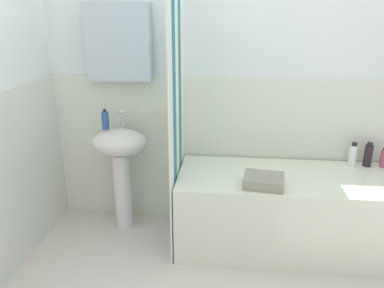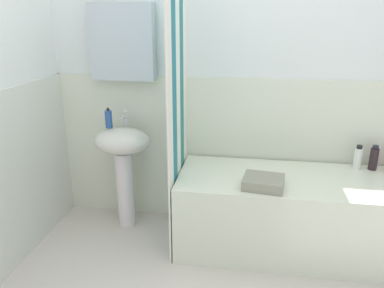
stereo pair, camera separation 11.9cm
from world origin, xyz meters
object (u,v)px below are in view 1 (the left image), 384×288
(bathtub, at_px, (289,211))
(body_wash_bottle, at_px, (368,155))
(sink, at_px, (120,157))
(shampoo_bottle, at_px, (353,155))
(towel_folded, at_px, (264,181))
(soap_dispenser, at_px, (105,120))

(bathtub, height_order, body_wash_bottle, body_wash_bottle)
(sink, relative_size, shampoo_bottle, 4.47)
(sink, xyz_separation_m, shampoo_bottle, (1.76, 0.10, 0.05))
(body_wash_bottle, relative_size, towel_folded, 0.71)
(shampoo_bottle, relative_size, towel_folded, 0.70)
(soap_dispenser, relative_size, shampoo_bottle, 0.86)
(bathtub, height_order, shampoo_bottle, shampoo_bottle)
(soap_dispenser, height_order, body_wash_bottle, soap_dispenser)
(soap_dispenser, relative_size, bathtub, 0.10)
(bathtub, relative_size, shampoo_bottle, 8.76)
(sink, distance_m, towel_folded, 1.12)
(sink, relative_size, body_wash_bottle, 4.40)
(bathtub, bearing_deg, towel_folded, -140.42)
(soap_dispenser, height_order, bathtub, soap_dispenser)
(shampoo_bottle, bearing_deg, bathtub, -153.12)
(soap_dispenser, xyz_separation_m, bathtub, (1.39, -0.15, -0.61))
(sink, relative_size, towel_folded, 3.15)
(sink, xyz_separation_m, towel_folded, (1.07, -0.32, -0.01))
(soap_dispenser, relative_size, body_wash_bottle, 0.84)
(shampoo_bottle, bearing_deg, soap_dispenser, -177.23)
(sink, bearing_deg, body_wash_bottle, 3.25)
(body_wash_bottle, bearing_deg, shampoo_bottle, -176.22)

